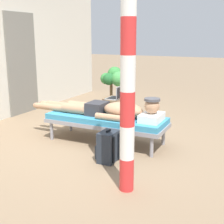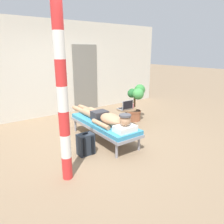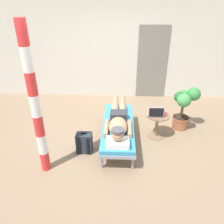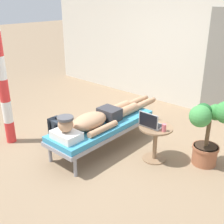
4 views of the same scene
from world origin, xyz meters
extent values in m
plane|color=#8C7256|center=(0.00, 0.00, 0.00)|extent=(40.00, 40.00, 0.00)
cube|color=beige|center=(0.09, 2.40, 1.35)|extent=(7.60, 0.20, 2.70)
cylinder|color=gray|center=(-0.18, 0.72, 0.14)|extent=(0.05, 0.05, 0.28)
cylinder|color=gray|center=(0.36, 0.72, 0.14)|extent=(0.05, 0.05, 0.28)
cylinder|color=gray|center=(-0.18, -0.92, 0.14)|extent=(0.05, 0.05, 0.28)
cylinder|color=gray|center=(0.36, -0.92, 0.14)|extent=(0.05, 0.05, 0.28)
cube|color=gray|center=(0.09, -0.10, 0.31)|extent=(0.64, 1.84, 0.06)
cube|color=teal|center=(0.09, -0.10, 0.38)|extent=(0.61, 1.80, 0.08)
cube|color=white|center=(0.09, -0.81, 0.47)|extent=(0.40, 0.28, 0.11)
sphere|color=tan|center=(0.09, -0.81, 0.64)|extent=(0.21, 0.21, 0.21)
cylinder|color=#4C4C51|center=(0.09, -0.81, 0.73)|extent=(0.22, 0.22, 0.03)
ellipsoid|color=tan|center=(0.09, -0.37, 0.54)|extent=(0.35, 0.60, 0.23)
cylinder|color=tan|center=(-0.13, -0.32, 0.46)|extent=(0.09, 0.55, 0.09)
cylinder|color=tan|center=(0.31, -0.32, 0.46)|extent=(0.09, 0.55, 0.09)
cube|color=#333338|center=(0.09, 0.06, 0.52)|extent=(0.33, 0.26, 0.19)
cylinder|color=tan|center=(0.01, 0.40, 0.49)|extent=(0.15, 0.42, 0.15)
cylinder|color=tan|center=(0.01, 0.83, 0.47)|extent=(0.11, 0.44, 0.11)
ellipsoid|color=tan|center=(0.01, 1.12, 0.47)|extent=(0.09, 0.20, 0.10)
cylinder|color=tan|center=(0.18, 0.40, 0.49)|extent=(0.15, 0.42, 0.15)
cylinder|color=tan|center=(0.18, 0.83, 0.47)|extent=(0.11, 0.44, 0.11)
ellipsoid|color=tan|center=(0.18, 1.12, 0.47)|extent=(0.09, 0.20, 0.10)
cylinder|color=#8C6B4C|center=(0.91, 0.13, 0.01)|extent=(0.34, 0.34, 0.02)
cylinder|color=#8C6B4C|center=(0.91, 0.13, 0.26)|extent=(0.06, 0.06, 0.48)
cylinder|color=#8C6B4C|center=(0.91, 0.13, 0.51)|extent=(0.48, 0.48, 0.02)
cube|color=#A5A8AD|center=(0.85, 0.13, 0.53)|extent=(0.31, 0.22, 0.02)
cube|color=black|center=(0.85, 0.14, 0.54)|extent=(0.27, 0.15, 0.00)
cube|color=#A5A8AD|center=(0.85, 0.02, 0.64)|extent=(0.31, 0.01, 0.21)
cube|color=black|center=(0.85, 0.01, 0.64)|extent=(0.29, 0.00, 0.19)
cylinder|color=#D86672|center=(1.06, 0.09, 0.57)|extent=(0.06, 0.06, 0.10)
cube|color=#262D38|center=(-0.55, -0.46, 0.20)|extent=(0.30, 0.20, 0.40)
cube|color=#262D38|center=(-0.55, -0.34, 0.13)|extent=(0.22, 0.04, 0.18)
cube|color=black|center=(-0.64, -0.57, 0.20)|extent=(0.04, 0.02, 0.34)
cube|color=black|center=(-0.47, -0.57, 0.20)|extent=(0.04, 0.02, 0.34)
cube|color=black|center=(-0.55, -0.46, 0.41)|extent=(0.10, 0.02, 0.02)
cylinder|color=#9E5B3D|center=(1.50, 0.51, 0.14)|extent=(0.34, 0.34, 0.28)
cylinder|color=#9E5B3D|center=(1.50, 0.51, 0.26)|extent=(0.37, 0.37, 0.04)
cylinder|color=#332319|center=(1.50, 0.51, 0.29)|extent=(0.31, 0.31, 0.01)
cylinder|color=brown|center=(1.50, 0.51, 0.47)|extent=(0.06, 0.06, 0.39)
sphere|color=#38843D|center=(1.52, 0.63, 0.76)|extent=(0.23, 0.23, 0.23)
sphere|color=#23602D|center=(1.40, 0.51, 0.77)|extent=(0.23, 0.23, 0.23)
sphere|color=#429347|center=(1.45, 0.32, 0.78)|extent=(0.29, 0.29, 0.29)
cylinder|color=red|center=(-1.15, -0.97, 0.18)|extent=(0.15, 0.15, 0.35)
cylinder|color=white|center=(-1.15, -0.97, 0.53)|extent=(0.15, 0.15, 0.35)
cylinder|color=red|center=(-1.15, -0.97, 0.88)|extent=(0.15, 0.15, 0.35)
cylinder|color=white|center=(-1.15, -0.97, 1.23)|extent=(0.15, 0.15, 0.35)
camera|label=1|loc=(-3.91, -2.14, 1.59)|focal=49.58mm
camera|label=2|loc=(-2.26, -3.66, 1.87)|focal=34.00mm
camera|label=3|loc=(0.13, -3.88, 2.69)|focal=35.20mm
camera|label=4|loc=(2.80, -2.94, 2.22)|focal=45.07mm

